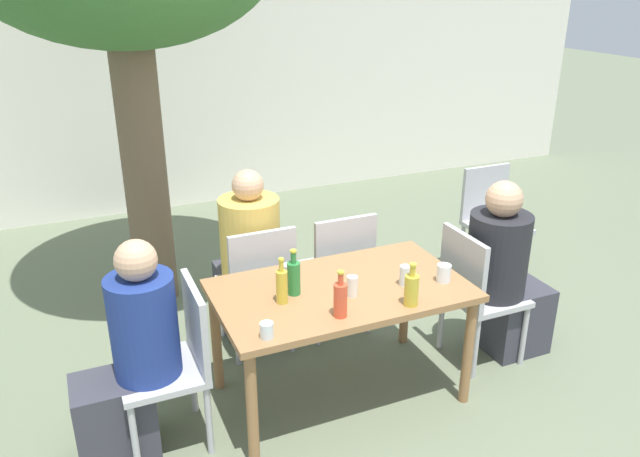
# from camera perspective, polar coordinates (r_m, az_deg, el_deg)

# --- Properties ---
(ground_plane) EXTENTS (30.00, 30.00, 0.00)m
(ground_plane) POSITION_cam_1_polar(r_m,az_deg,el_deg) (3.96, 1.78, -14.81)
(ground_plane) COLOR #667056
(cafe_building_wall) EXTENTS (10.00, 0.08, 2.80)m
(cafe_building_wall) POSITION_cam_1_polar(r_m,az_deg,el_deg) (6.81, -11.93, 13.55)
(cafe_building_wall) COLOR white
(cafe_building_wall) RESTS_ON ground_plane
(dining_table_front) EXTENTS (1.44, 0.83, 0.73)m
(dining_table_front) POSITION_cam_1_polar(r_m,az_deg,el_deg) (3.61, 1.90, -6.57)
(dining_table_front) COLOR #996B42
(dining_table_front) RESTS_ON ground_plane
(patio_chair_0) EXTENTS (0.44, 0.44, 0.92)m
(patio_chair_0) POSITION_cam_1_polar(r_m,az_deg,el_deg) (3.43, -12.95, -11.32)
(patio_chair_0) COLOR #B2B2B7
(patio_chair_0) RESTS_ON ground_plane
(patio_chair_1) EXTENTS (0.44, 0.44, 0.92)m
(patio_chair_1) POSITION_cam_1_polar(r_m,az_deg,el_deg) (4.12, 14.00, -5.38)
(patio_chair_1) COLOR #B2B2B7
(patio_chair_1) RESTS_ON ground_plane
(patio_chair_2) EXTENTS (0.44, 0.44, 0.92)m
(patio_chair_2) POSITION_cam_1_polar(r_m,az_deg,el_deg) (4.11, -5.64, -4.82)
(patio_chair_2) COLOR #B2B2B7
(patio_chair_2) RESTS_ON ground_plane
(patio_chair_3) EXTENTS (0.44, 0.44, 0.92)m
(patio_chair_3) POSITION_cam_1_polar(r_m,az_deg,el_deg) (4.30, 1.67, -3.45)
(patio_chair_3) COLOR #B2B2B7
(patio_chair_3) RESTS_ON ground_plane
(patio_chair_4) EXTENTS (0.44, 0.44, 0.92)m
(patio_chair_4) POSITION_cam_1_polar(r_m,az_deg,el_deg) (5.38, 15.39, 1.19)
(patio_chair_4) COLOR #B2B2B7
(patio_chair_4) RESTS_ON ground_plane
(person_seated_0) EXTENTS (0.57, 0.34, 1.21)m
(person_seated_0) POSITION_cam_1_polar(r_m,az_deg,el_deg) (3.40, -16.93, -11.70)
(person_seated_0) COLOR #383842
(person_seated_0) RESTS_ON ground_plane
(person_seated_1) EXTENTS (0.59, 0.39, 1.23)m
(person_seated_1) POSITION_cam_1_polar(r_m,az_deg,el_deg) (4.24, 16.55, -4.31)
(person_seated_1) COLOR #383842
(person_seated_1) RESTS_ON ground_plane
(person_seated_2) EXTENTS (0.40, 0.60, 1.24)m
(person_seated_2) POSITION_cam_1_polar(r_m,az_deg,el_deg) (4.29, -6.61, -3.01)
(person_seated_2) COLOR #383842
(person_seated_2) RESTS_ON ground_plane
(oil_cruet_0) EXTENTS (0.06, 0.06, 0.26)m
(oil_cruet_0) POSITION_cam_1_polar(r_m,az_deg,el_deg) (3.37, -3.51, -5.23)
(oil_cruet_0) COLOR gold
(oil_cruet_0) RESTS_ON dining_table_front
(soda_bottle_1) EXTENTS (0.07, 0.07, 0.26)m
(soda_bottle_1) POSITION_cam_1_polar(r_m,az_deg,el_deg) (3.24, 1.88, -6.45)
(soda_bottle_1) COLOR #DB4C2D
(soda_bottle_1) RESTS_ON dining_table_front
(green_bottle_2) EXTENTS (0.07, 0.07, 0.27)m
(green_bottle_2) POSITION_cam_1_polar(r_m,az_deg,el_deg) (3.46, -2.42, -4.45)
(green_bottle_2) COLOR #287A38
(green_bottle_2) RESTS_ON dining_table_front
(oil_cruet_3) EXTENTS (0.08, 0.08, 0.25)m
(oil_cruet_3) POSITION_cam_1_polar(r_m,az_deg,el_deg) (3.38, 8.36, -5.49)
(oil_cruet_3) COLOR gold
(oil_cruet_3) RESTS_ON dining_table_front
(drinking_glass_0) EXTENTS (0.08, 0.08, 0.12)m
(drinking_glass_0) POSITION_cam_1_polar(r_m,az_deg,el_deg) (3.59, -2.76, -4.15)
(drinking_glass_0) COLOR silver
(drinking_glass_0) RESTS_ON dining_table_front
(drinking_glass_1) EXTENTS (0.07, 0.07, 0.08)m
(drinking_glass_1) POSITION_cam_1_polar(r_m,az_deg,el_deg) (3.10, -4.89, -9.26)
(drinking_glass_1) COLOR silver
(drinking_glass_1) RESTS_ON dining_table_front
(drinking_glass_2) EXTENTS (0.08, 0.08, 0.10)m
(drinking_glass_2) POSITION_cam_1_polar(r_m,az_deg,el_deg) (3.68, 11.25, -4.02)
(drinking_glass_2) COLOR white
(drinking_glass_2) RESTS_ON dining_table_front
(drinking_glass_3) EXTENTS (0.07, 0.07, 0.12)m
(drinking_glass_3) POSITION_cam_1_polar(r_m,az_deg,el_deg) (3.60, 7.79, -4.28)
(drinking_glass_3) COLOR silver
(drinking_glass_3) RESTS_ON dining_table_front
(drinking_glass_4) EXTENTS (0.06, 0.06, 0.12)m
(drinking_glass_4) POSITION_cam_1_polar(r_m,az_deg,el_deg) (3.46, 2.97, -5.29)
(drinking_glass_4) COLOR silver
(drinking_glass_4) RESTS_ON dining_table_front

